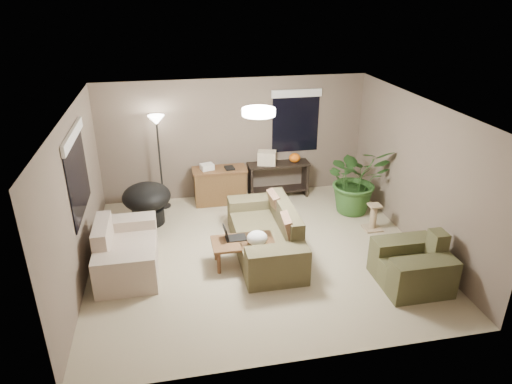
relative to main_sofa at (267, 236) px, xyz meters
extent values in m
plane|color=#BCAF8C|center=(-0.15, -0.02, -0.29)|extent=(5.50, 5.50, 0.00)
plane|color=white|center=(-0.15, -0.02, 2.21)|extent=(5.50, 5.50, 0.00)
plane|color=#6C5D4F|center=(-0.15, 2.48, 0.96)|extent=(5.50, 0.00, 5.50)
plane|color=#6C5D4F|center=(-0.15, -2.52, 0.96)|extent=(5.50, 0.00, 5.50)
plane|color=#6C5D4F|center=(-2.90, -0.02, 0.96)|extent=(0.00, 5.00, 5.00)
plane|color=#6C5D4F|center=(2.60, -0.02, 0.96)|extent=(0.00, 5.00, 5.00)
cube|color=brown|center=(-0.04, 0.00, -0.08)|extent=(0.95, 1.48, 0.42)
cube|color=#47412A|center=(0.32, 0.00, 0.34)|extent=(0.22, 1.48, 0.43)
cube|color=#4C462D|center=(-0.04, -0.92, 0.01)|extent=(0.95, 0.36, 0.60)
cube|color=brown|center=(-0.04, 0.92, 0.01)|extent=(0.95, 0.36, 0.60)
cube|color=#8C7251|center=(0.26, -0.45, 0.36)|extent=(0.27, 0.47, 0.47)
cube|color=#8C7251|center=(0.26, 0.45, 0.36)|extent=(0.26, 0.46, 0.47)
cube|color=beige|center=(-2.27, -0.06, -0.08)|extent=(0.90, 0.88, 0.42)
cube|color=beige|center=(-2.61, -0.06, 0.34)|extent=(0.22, 0.88, 0.43)
cube|color=beige|center=(-2.27, -0.68, 0.01)|extent=(0.90, 0.36, 0.60)
cube|color=beige|center=(-2.27, 0.56, 0.01)|extent=(0.90, 0.36, 0.60)
cube|color=#4E4D2F|center=(1.93, -1.31, -0.08)|extent=(0.95, 0.28, 0.42)
cube|color=#49482B|center=(2.30, -1.31, 0.34)|extent=(0.22, 0.28, 0.43)
cube|color=#46452A|center=(1.93, -1.63, 0.01)|extent=(0.95, 0.36, 0.60)
cube|color=#46452A|center=(1.93, -0.99, 0.01)|extent=(0.95, 0.36, 0.60)
cube|color=brown|center=(-0.46, -0.28, 0.11)|extent=(1.00, 0.55, 0.04)
cylinder|color=brown|center=(-0.88, -0.48, -0.10)|extent=(0.06, 0.06, 0.38)
cylinder|color=brown|center=(-0.04, -0.48, -0.10)|extent=(0.06, 0.06, 0.38)
cylinder|color=brown|center=(-0.88, -0.08, -0.10)|extent=(0.06, 0.06, 0.38)
cylinder|color=brown|center=(-0.04, -0.08, -0.10)|extent=(0.06, 0.06, 0.38)
cube|color=black|center=(-0.56, -0.18, 0.13)|extent=(0.33, 0.24, 0.02)
cube|color=black|center=(-0.72, -0.18, 0.25)|extent=(0.08, 0.23, 0.22)
ellipsoid|color=white|center=(-0.26, -0.43, 0.24)|extent=(0.40, 0.38, 0.23)
cube|color=brown|center=(-0.53, 2.11, 0.06)|extent=(1.05, 0.45, 0.71)
cube|color=brown|center=(-0.53, 2.11, 0.44)|extent=(1.10, 0.50, 0.04)
cube|color=silver|center=(-0.78, 2.11, 0.52)|extent=(0.29, 0.26, 0.12)
cube|color=black|center=(-0.33, 2.06, 0.48)|extent=(0.20, 0.24, 0.04)
cube|color=black|center=(0.73, 2.19, 0.44)|extent=(1.30, 0.40, 0.04)
cube|color=black|center=(0.13, 2.19, 0.06)|extent=(0.05, 0.38, 0.71)
cube|color=black|center=(1.33, 2.19, 0.06)|extent=(0.05, 0.38, 0.71)
cube|color=black|center=(0.73, 2.19, -0.14)|extent=(1.25, 0.36, 0.03)
ellipsoid|color=orange|center=(1.08, 2.19, 0.55)|extent=(0.31, 0.31, 0.19)
cube|color=beige|center=(0.48, 2.19, 0.59)|extent=(0.44, 0.38, 0.28)
cylinder|color=black|center=(-1.99, 1.46, -0.14)|extent=(0.60, 0.60, 0.30)
ellipsoid|color=black|center=(-1.99, 1.46, 0.26)|extent=(1.00, 1.00, 0.50)
cylinder|color=black|center=(-1.70, 2.14, -0.28)|extent=(0.28, 0.28, 0.02)
cylinder|color=black|center=(-1.70, 2.14, 0.61)|extent=(0.04, 0.04, 1.78)
cone|color=white|center=(-1.70, 2.14, 1.53)|extent=(0.32, 0.32, 0.18)
cylinder|color=white|center=(-0.15, -0.02, 2.15)|extent=(0.50, 0.50, 0.10)
imported|color=#2D5923|center=(2.05, 1.18, 0.24)|extent=(1.24, 1.38, 1.08)
cube|color=tan|center=(2.11, 0.40, -0.28)|extent=(0.32, 0.32, 0.03)
cylinder|color=tan|center=(2.11, 0.40, -0.04)|extent=(0.12, 0.12, 0.44)
cube|color=tan|center=(2.11, 0.40, 0.19)|extent=(0.22, 0.22, 0.03)
cube|color=black|center=(-2.89, 0.28, 1.26)|extent=(0.01, 1.50, 1.30)
cube|color=white|center=(-2.87, 0.28, 1.86)|extent=(0.05, 1.56, 0.16)
cube|color=black|center=(1.15, 2.46, 1.26)|extent=(1.00, 0.01, 1.30)
cube|color=white|center=(1.15, 2.44, 1.86)|extent=(1.06, 0.05, 0.16)
camera|label=1|loc=(-1.48, -6.53, 3.83)|focal=32.00mm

